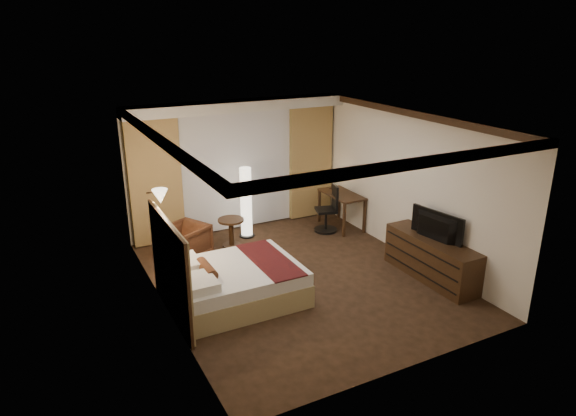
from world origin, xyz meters
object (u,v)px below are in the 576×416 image
armchair (186,240)px  desk (341,210)px  bed (236,284)px  side_table (231,232)px  dresser (431,258)px  floor_lamp (246,202)px  television (433,223)px  office_chair (326,208)px

armchair → desk: bearing=62.4°
bed → side_table: bed is taller
dresser → floor_lamp: bearing=123.0°
dresser → television: bearing=180.0°
dresser → television: size_ratio=1.81×
floor_lamp → dresser: bearing=-57.0°
armchair → office_chair: (2.98, -0.03, 0.14)m
floor_lamp → desk: 2.07m
bed → armchair: 1.88m
armchair → dresser: size_ratio=0.39×
armchair → desk: (3.39, 0.02, 0.01)m
office_chair → television: television is taller
side_table → dresser: 3.77m
side_table → desk: bearing=-3.1°
floor_lamp → office_chair: floor_lamp is taller
armchair → dresser: bearing=24.2°
desk → side_table: bearing=176.9°
office_chair → dresser: 2.69m
side_table → television: television is taller
side_table → dresser: bearing=-48.5°
side_table → floor_lamp: floor_lamp is taller
armchair → bed: bearing=-21.0°
side_table → desk: (2.45, -0.13, 0.10)m
bed → desk: size_ratio=1.80×
desk → television: bearing=-89.6°
armchair → floor_lamp: 1.53m
side_table → floor_lamp: size_ratio=0.38×
office_chair → side_table: bearing=-167.5°
side_table → television: bearing=-48.9°
bed → dresser: 3.31m
armchair → side_table: (0.95, 0.15, -0.08)m
armchair → office_chair: bearing=61.4°
bed → side_table: (0.72, 2.02, -0.01)m
office_chair → armchair: bearing=-162.9°
bed → office_chair: 3.32m
side_table → floor_lamp: 0.72m
bed → television: television is taller
armchair → floor_lamp: (1.40, 0.47, 0.37)m
armchair → television: television is taller
desk → television: 2.77m
floor_lamp → desk: (1.99, -0.45, -0.35)m
dresser → armchair: bearing=142.2°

